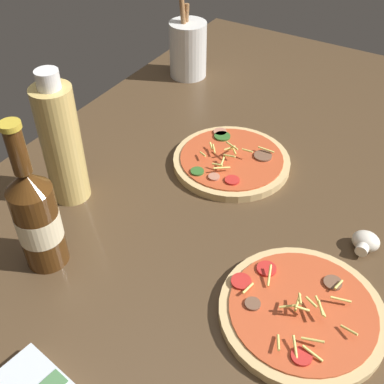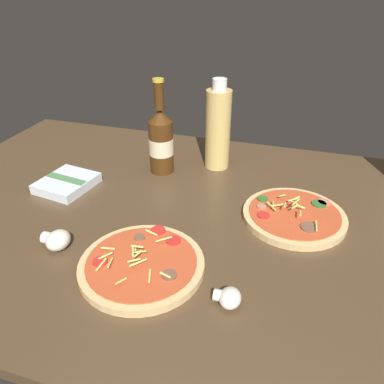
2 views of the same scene
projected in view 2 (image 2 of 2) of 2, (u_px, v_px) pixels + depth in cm
name	position (u px, v px, depth cm)	size (l,w,h in cm)	color
counter_slab	(227.00, 225.00, 84.71)	(160.00, 90.00, 2.50)	#4C3823
pizza_near	(142.00, 264.00, 70.40)	(23.69, 23.69, 5.08)	tan
pizza_far	(294.00, 216.00, 84.24)	(23.01, 23.01, 4.83)	tan
beer_bottle	(161.00, 140.00, 100.42)	(6.69, 6.69, 25.53)	#47280F
oil_bottle	(218.00, 128.00, 101.90)	(6.86, 6.86, 24.77)	#D6B766
mushroom_left	(229.00, 298.00, 62.40)	(4.69, 4.46, 3.12)	white
mushroom_right	(57.00, 240.00, 75.14)	(5.73, 5.46, 3.82)	white
dish_towel	(67.00, 183.00, 96.49)	(13.87, 15.05, 2.56)	silver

